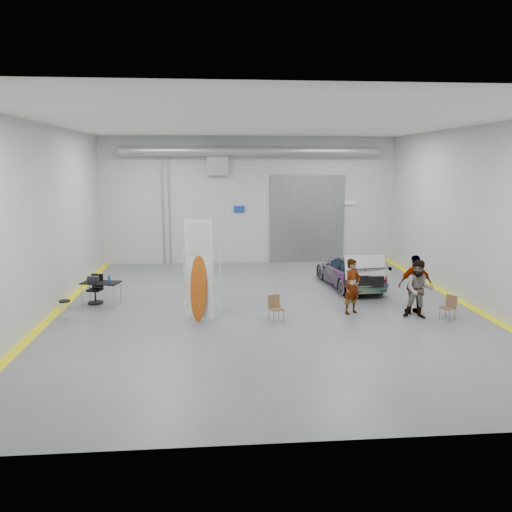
{
  "coord_description": "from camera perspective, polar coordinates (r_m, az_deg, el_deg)",
  "views": [
    {
      "loc": [
        -1.71,
        -15.81,
        4.77
      ],
      "look_at": [
        -0.23,
        1.61,
        1.5
      ],
      "focal_mm": 35.0,
      "sensor_mm": 36.0,
      "label": 1
    }
  ],
  "objects": [
    {
      "name": "person_a",
      "position": [
        16.23,
        10.94,
        -3.43
      ],
      "size": [
        0.77,
        0.7,
        1.78
      ],
      "primitive_type": "imported",
      "rotation": [
        0.0,
        0.0,
        0.54
      ],
      "color": "#875A4A",
      "rests_on": "ground"
    },
    {
      "name": "folding_chair_far",
      "position": [
        16.5,
        21.01,
        -6.06
      ],
      "size": [
        0.5,
        0.6,
        0.78
      ],
      "rotation": [
        0.0,
        0.0,
        -1.02
      ],
      "color": "brown",
      "rests_on": "ground"
    },
    {
      "name": "trunk_lid",
      "position": [
        17.92,
        12.33,
        -1.02
      ],
      "size": [
        1.42,
        0.86,
        0.04
      ],
      "primitive_type": "cube",
      "color": "silver",
      "rests_on": "sedan_car"
    },
    {
      "name": "office_chair",
      "position": [
        18.07,
        -17.87,
        -3.82
      ],
      "size": [
        0.53,
        0.56,
        0.99
      ],
      "rotation": [
        0.0,
        0.0,
        -0.28
      ],
      "color": "black",
      "rests_on": "ground"
    },
    {
      "name": "work_table",
      "position": [
        17.76,
        -17.53,
        -2.86
      ],
      "size": [
        1.37,
        0.92,
        1.02
      ],
      "rotation": [
        0.0,
        0.0,
        -0.26
      ],
      "color": "#92959A",
      "rests_on": "ground"
    },
    {
      "name": "ground",
      "position": [
        16.61,
        1.28,
        -6.1
      ],
      "size": [
        16.0,
        16.0,
        0.0
      ],
      "primitive_type": "plane",
      "color": "slate",
      "rests_on": "ground"
    },
    {
      "name": "person_b",
      "position": [
        16.26,
        18.13,
        -3.64
      ],
      "size": [
        1.07,
        0.94,
        1.84
      ],
      "primitive_type": "imported",
      "rotation": [
        0.0,
        0.0,
        -0.32
      ],
      "color": "slate",
      "rests_on": "ground"
    },
    {
      "name": "room_shell",
      "position": [
        18.15,
        1.34,
        8.41
      ],
      "size": [
        14.02,
        16.18,
        6.01
      ],
      "color": "#B2B4B7",
      "rests_on": "ground"
    },
    {
      "name": "folding_chair_near",
      "position": [
        15.25,
        2.33,
        -6.63
      ],
      "size": [
        0.49,
        0.52,
        0.82
      ],
      "rotation": [
        0.0,
        0.0,
        0.33
      ],
      "color": "brown",
      "rests_on": "ground"
    },
    {
      "name": "sedan_car",
      "position": [
        19.79,
        10.69,
        -1.73
      ],
      "size": [
        2.14,
        4.36,
        1.22
      ],
      "primitive_type": "imported",
      "rotation": [
        0.0,
        0.0,
        3.24
      ],
      "color": "white",
      "rests_on": "ground"
    },
    {
      "name": "person_c",
      "position": [
        16.72,
        17.73,
        -3.11
      ],
      "size": [
        1.14,
        0.53,
        1.91
      ],
      "primitive_type": "imported",
      "rotation": [
        0.0,
        0.0,
        3.21
      ],
      "color": "#A75637",
      "rests_on": "ground"
    },
    {
      "name": "surfboard_display",
      "position": [
        15.16,
        -6.14,
        -2.55
      ],
      "size": [
        0.87,
        0.53,
        3.31
      ],
      "rotation": [
        0.0,
        0.0,
        -0.43
      ],
      "color": "white",
      "rests_on": "ground"
    },
    {
      "name": "shop_stool",
      "position": [
        16.32,
        -20.97,
        -5.9
      ],
      "size": [
        0.34,
        0.34,
        0.67
      ],
      "rotation": [
        0.0,
        0.0,
        0.12
      ],
      "color": "black",
      "rests_on": "ground"
    }
  ]
}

